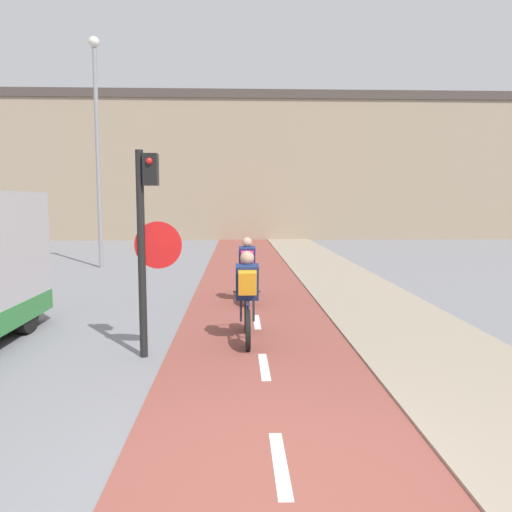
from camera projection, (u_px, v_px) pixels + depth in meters
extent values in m
plane|color=gray|center=(286.00, 501.00, 3.73)|extent=(120.00, 120.00, 0.00)
cube|color=brown|center=(286.00, 500.00, 3.73)|extent=(2.79, 60.00, 0.02)
cube|color=white|center=(280.00, 463.00, 4.23)|extent=(0.12, 1.10, 0.00)
cube|color=white|center=(264.00, 366.00, 6.71)|extent=(0.12, 1.10, 0.00)
cube|color=white|center=(257.00, 322.00, 9.19)|extent=(0.12, 1.10, 0.00)
cube|color=white|center=(253.00, 296.00, 11.68)|extent=(0.12, 1.10, 0.00)
cube|color=white|center=(250.00, 280.00, 14.16)|extent=(0.12, 1.10, 0.00)
cube|color=white|center=(248.00, 268.00, 16.64)|extent=(0.12, 1.10, 0.00)
cube|color=gray|center=(243.00, 173.00, 31.06)|extent=(60.00, 5.00, 8.03)
cube|color=#473D38|center=(243.00, 102.00, 30.59)|extent=(60.00, 5.20, 0.50)
cylinder|color=black|center=(142.00, 256.00, 7.05)|extent=(0.11, 0.11, 2.94)
cube|color=black|center=(151.00, 170.00, 6.92)|extent=(0.20, 0.20, 0.44)
sphere|color=red|center=(149.00, 161.00, 6.80)|extent=(0.09, 0.09, 0.09)
cone|color=red|center=(158.00, 245.00, 7.03)|extent=(0.67, 0.01, 0.67)
cone|color=silver|center=(158.00, 245.00, 7.04)|extent=(0.60, 0.02, 0.60)
cylinder|color=gray|center=(98.00, 159.00, 16.49)|extent=(0.14, 0.14, 7.24)
sphere|color=silver|center=(94.00, 42.00, 16.09)|extent=(0.36, 0.36, 0.36)
cylinder|color=black|center=(248.00, 330.00, 7.47)|extent=(0.07, 0.63, 0.63)
cylinder|color=black|center=(247.00, 314.00, 8.52)|extent=(0.07, 0.63, 0.63)
cylinder|color=navy|center=(247.00, 309.00, 8.18)|extent=(0.04, 0.67, 0.39)
cylinder|color=navy|center=(248.00, 315.00, 7.69)|extent=(0.04, 0.35, 0.41)
cylinder|color=navy|center=(247.00, 299.00, 8.00)|extent=(0.04, 0.98, 0.07)
cylinder|color=navy|center=(248.00, 327.00, 7.67)|extent=(0.04, 0.40, 0.05)
cylinder|color=black|center=(247.00, 292.00, 8.48)|extent=(0.46, 0.03, 0.03)
cube|color=navy|center=(247.00, 282.00, 7.85)|extent=(0.36, 0.31, 0.59)
sphere|color=tan|center=(247.00, 258.00, 7.85)|extent=(0.22, 0.22, 0.22)
cylinder|color=#232328|center=(241.00, 309.00, 7.86)|extent=(0.04, 0.07, 0.39)
cylinder|color=#232328|center=(254.00, 309.00, 7.86)|extent=(0.04, 0.07, 0.39)
cube|color=orange|center=(247.00, 283.00, 7.67)|extent=(0.28, 0.23, 0.39)
cylinder|color=black|center=(248.00, 292.00, 10.62)|extent=(0.07, 0.62, 0.62)
cylinder|color=black|center=(247.00, 284.00, 11.65)|extent=(0.07, 0.62, 0.62)
cylinder|color=navy|center=(247.00, 279.00, 11.31)|extent=(0.04, 0.66, 0.39)
cylinder|color=navy|center=(247.00, 282.00, 10.83)|extent=(0.04, 0.34, 0.41)
cylinder|color=navy|center=(247.00, 272.00, 11.14)|extent=(0.04, 0.96, 0.07)
cylinder|color=navy|center=(247.00, 291.00, 10.82)|extent=(0.04, 0.40, 0.05)
cylinder|color=black|center=(247.00, 268.00, 11.61)|extent=(0.46, 0.03, 0.03)
cube|color=navy|center=(247.00, 259.00, 10.99)|extent=(0.36, 0.31, 0.59)
sphere|color=tan|center=(247.00, 242.00, 10.99)|extent=(0.22, 0.22, 0.22)
cylinder|color=#232328|center=(243.00, 279.00, 11.00)|extent=(0.04, 0.07, 0.39)
cylinder|color=#232328|center=(252.00, 279.00, 11.00)|extent=(0.04, 0.07, 0.39)
cube|color=#DB286B|center=(247.00, 259.00, 10.81)|extent=(0.28, 0.23, 0.39)
cylinder|color=black|center=(26.00, 313.00, 8.45)|extent=(0.18, 0.70, 0.70)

